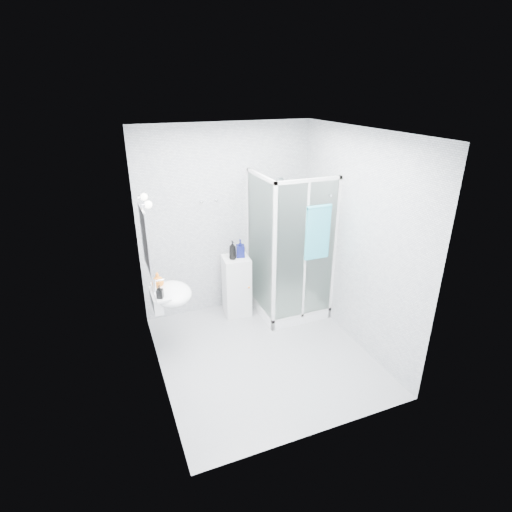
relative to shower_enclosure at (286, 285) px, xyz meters
name	(u,v)px	position (x,y,z in m)	size (l,w,h in m)	color
room	(264,256)	(-0.67, -0.77, 0.85)	(2.40, 2.60, 2.60)	silver
shower_enclosure	(286,285)	(0.00, 0.00, 0.00)	(0.90, 0.95, 2.00)	white
wall_basin	(169,294)	(-1.66, -0.32, 0.35)	(0.46, 0.56, 0.35)	white
mirror	(145,239)	(-1.85, -0.32, 1.05)	(0.02, 0.60, 0.70)	white
vanity_lights	(145,201)	(-1.80, -0.32, 1.47)	(0.10, 0.40, 0.08)	silver
wall_hooks	(209,201)	(-0.92, 0.49, 1.17)	(0.23, 0.06, 0.03)	silver
storage_cabinet	(237,286)	(-0.64, 0.26, -0.02)	(0.39, 0.40, 0.86)	silver
hand_towel	(318,231)	(0.21, -0.40, 0.90)	(0.33, 0.05, 0.70)	#31A4BB
shampoo_bottle_a	(233,250)	(-0.69, 0.24, 0.54)	(0.10, 0.10, 0.26)	black
shampoo_bottle_b	(240,248)	(-0.57, 0.27, 0.53)	(0.11, 0.11, 0.25)	#0E1356
soap_dispenser_orange	(158,280)	(-1.76, -0.21, 0.50)	(0.14, 0.14, 0.18)	orange
soap_dispenser_black	(160,292)	(-1.78, -0.48, 0.49)	(0.07, 0.07, 0.15)	black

